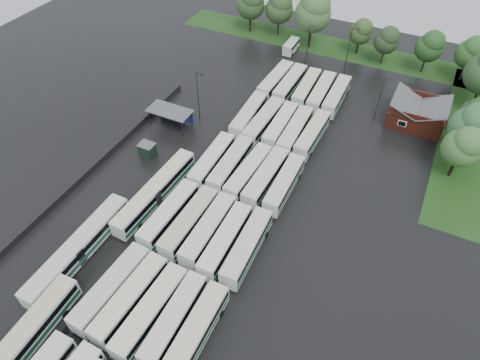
% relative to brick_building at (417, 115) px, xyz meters
% --- Properties ---
extents(ground, '(160.00, 160.00, 0.00)m').
position_rel_brick_building_xyz_m(ground, '(-24.00, -42.77, -1.87)').
color(ground, black).
rests_on(ground, ground).
extents(brick_building, '(10.07, 8.60, 5.39)m').
position_rel_brick_building_xyz_m(brick_building, '(0.00, 0.00, 0.00)').
color(brick_building, maroon).
rests_on(brick_building, ground).
extents(wash_shed, '(8.20, 4.20, 3.58)m').
position_rel_brick_building_xyz_m(wash_shed, '(-41.20, -20.74, 1.12)').
color(wash_shed, '#2D2D30').
rests_on(wash_shed, ground).
extents(utility_hut, '(2.70, 2.20, 2.62)m').
position_rel_brick_building_xyz_m(utility_hut, '(-40.20, -30.17, -0.55)').
color(utility_hut, black).
rests_on(utility_hut, ground).
extents(grass_strip_north, '(80.00, 10.00, 0.01)m').
position_rel_brick_building_xyz_m(grass_strip_north, '(-22.00, 22.03, -1.86)').
color(grass_strip_north, '#183D10').
rests_on(grass_strip_north, ground).
extents(grass_strip_east, '(10.00, 50.00, 0.01)m').
position_rel_brick_building_xyz_m(grass_strip_east, '(10.00, 0.03, -1.86)').
color(grass_strip_east, '#183D10').
rests_on(grass_strip_east, ground).
extents(west_fence, '(0.10, 50.00, 1.20)m').
position_rel_brick_building_xyz_m(west_fence, '(-46.20, -34.77, -1.27)').
color(west_fence, '#2D2D30').
rests_on(west_fence, ground).
extents(bus_r1c0, '(3.28, 12.91, 3.56)m').
position_rel_brick_building_xyz_m(bus_r1c0, '(-28.28, -54.94, 0.09)').
color(bus_r1c0, silver).
rests_on(bus_r1c0, ground).
extents(bus_r1c1, '(3.18, 12.77, 3.53)m').
position_rel_brick_building_xyz_m(bus_r1c1, '(-25.28, -55.07, 0.07)').
color(bus_r1c1, silver).
rests_on(bus_r1c1, ground).
extents(bus_r1c2, '(3.05, 12.84, 3.55)m').
position_rel_brick_building_xyz_m(bus_r1c2, '(-21.99, -55.41, 0.09)').
color(bus_r1c2, silver).
rests_on(bus_r1c2, ground).
extents(bus_r1c3, '(2.89, 12.23, 3.39)m').
position_rel_brick_building_xyz_m(bus_r1c3, '(-18.92, -54.95, -0.00)').
color(bus_r1c3, silver).
rests_on(bus_r1c3, ground).
extents(bus_r1c4, '(2.89, 12.68, 3.52)m').
position_rel_brick_building_xyz_m(bus_r1c4, '(-15.75, -55.36, 0.07)').
color(bus_r1c4, silver).
rests_on(bus_r1c4, ground).
extents(bus_r2c0, '(2.99, 12.58, 3.48)m').
position_rel_brick_building_xyz_m(bus_r2c0, '(-28.48, -41.29, 0.05)').
color(bus_r2c0, silver).
rests_on(bus_r2c0, ground).
extents(bus_r2c1, '(2.89, 12.70, 3.52)m').
position_rel_brick_building_xyz_m(bus_r2c1, '(-25.02, -41.24, 0.07)').
color(bus_r2c1, silver).
rests_on(bus_r2c1, ground).
extents(bus_r2c2, '(2.83, 12.65, 3.51)m').
position_rel_brick_building_xyz_m(bus_r2c2, '(-21.87, -41.24, 0.07)').
color(bus_r2c2, silver).
rests_on(bus_r2c2, ground).
extents(bus_r2c3, '(2.93, 12.52, 3.47)m').
position_rel_brick_building_xyz_m(bus_r2c3, '(-18.81, -41.85, 0.04)').
color(bus_r2c3, silver).
rests_on(bus_r2c3, ground).
extents(bus_r2c4, '(3.05, 12.62, 3.49)m').
position_rel_brick_building_xyz_m(bus_r2c4, '(-15.64, -41.50, 0.05)').
color(bus_r2c4, silver).
rests_on(bus_r2c4, ground).
extents(bus_r3c0, '(2.93, 12.44, 3.45)m').
position_rel_brick_building_xyz_m(bus_r3c0, '(-28.46, -28.18, 0.03)').
color(bus_r3c0, silver).
rests_on(bus_r3c0, ground).
extents(bus_r3c1, '(2.86, 12.62, 3.50)m').
position_rel_brick_building_xyz_m(bus_r3c1, '(-25.21, -27.66, 0.06)').
color(bus_r3c1, silver).
rests_on(bus_r3c1, ground).
extents(bus_r3c2, '(3.18, 12.43, 3.43)m').
position_rel_brick_building_xyz_m(bus_r3c2, '(-21.83, -28.00, 0.02)').
color(bus_r3c2, silver).
rests_on(bus_r3c2, ground).
extents(bus_r3c3, '(3.01, 12.79, 3.54)m').
position_rel_brick_building_xyz_m(bus_r3c3, '(-18.80, -27.90, 0.08)').
color(bus_r3c3, silver).
rests_on(bus_r3c3, ground).
extents(bus_r3c4, '(2.72, 12.15, 3.37)m').
position_rel_brick_building_xyz_m(bus_r3c4, '(-15.61, -27.92, -0.01)').
color(bus_r3c4, silver).
rests_on(bus_r3c4, ground).
extents(bus_r4c0, '(3.19, 12.70, 3.51)m').
position_rel_brick_building_xyz_m(bus_r4c0, '(-28.36, -14.07, 0.06)').
color(bus_r4c0, silver).
rests_on(bus_r4c0, ground).
extents(bus_r4c1, '(3.09, 12.84, 3.55)m').
position_rel_brick_building_xyz_m(bus_r4c1, '(-25.06, -14.60, 0.09)').
color(bus_r4c1, silver).
rests_on(bus_r4c1, ground).
extents(bus_r4c2, '(2.88, 12.29, 3.41)m').
position_rel_brick_building_xyz_m(bus_r4c2, '(-21.87, -14.30, 0.01)').
color(bus_r4c2, silver).
rests_on(bus_r4c2, ground).
extents(bus_r4c3, '(2.95, 12.66, 3.51)m').
position_rel_brick_building_xyz_m(bus_r4c3, '(-18.88, -14.69, 0.06)').
color(bus_r4c3, silver).
rests_on(bus_r4c3, ground).
extents(bus_r4c4, '(2.86, 12.24, 3.39)m').
position_rel_brick_building_xyz_m(bus_r4c4, '(-15.79, -14.15, 0.00)').
color(bus_r4c4, silver).
rests_on(bus_r4c4, ground).
extents(bus_r5c0, '(3.13, 12.77, 3.53)m').
position_rel_brick_building_xyz_m(bus_r5c0, '(-28.53, -0.70, 0.08)').
color(bus_r5c0, silver).
rests_on(bus_r5c0, ground).
extents(bus_r5c1, '(2.79, 12.66, 3.52)m').
position_rel_brick_building_xyz_m(bus_r5c1, '(-25.33, -0.69, 0.07)').
color(bus_r5c1, silver).
rests_on(bus_r5c1, ground).
extents(bus_r5c2, '(3.02, 12.19, 3.37)m').
position_rel_brick_building_xyz_m(bus_r5c2, '(-21.82, -0.46, -0.01)').
color(bus_r5c2, silver).
rests_on(bus_r5c2, ground).
extents(bus_r5c3, '(3.00, 12.48, 3.45)m').
position_rel_brick_building_xyz_m(bus_r5c3, '(-18.62, -0.70, 0.03)').
color(bus_r5c3, silver).
rests_on(bus_r5c3, ground).
extents(bus_r5c4, '(2.79, 12.34, 3.43)m').
position_rel_brick_building_xyz_m(bus_r5c4, '(-15.50, -0.53, 0.02)').
color(bus_r5c4, silver).
rests_on(bus_r5c4, ground).
extents(artic_bus_west_a, '(3.21, 18.68, 3.45)m').
position_rel_brick_building_xyz_m(artic_bus_west_a, '(-33.12, -65.90, 0.05)').
color(artic_bus_west_a, silver).
rests_on(artic_bus_west_a, ground).
extents(artic_bus_west_b, '(3.26, 18.41, 3.40)m').
position_rel_brick_building_xyz_m(artic_bus_west_b, '(-32.94, -38.29, 0.02)').
color(artic_bus_west_b, silver).
rests_on(artic_bus_west_b, ground).
extents(artic_bus_west_c, '(2.70, 18.98, 3.52)m').
position_rel_brick_building_xyz_m(artic_bus_west_c, '(-36.21, -52.01, 0.09)').
color(artic_bus_west_c, silver).
rests_on(artic_bus_west_c, ground).
extents(minibus, '(2.25, 5.89, 2.57)m').
position_rel_brick_building_xyz_m(minibus, '(-31.34, 15.53, -0.44)').
color(minibus, silver).
rests_on(minibus, ground).
extents(tree_north_0, '(6.87, 6.87, 11.39)m').
position_rel_brick_building_xyz_m(tree_north_0, '(-44.33, 20.75, 5.46)').
color(tree_north_0, black).
rests_on(tree_north_0, ground).
extents(tree_north_1, '(6.71, 6.71, 11.11)m').
position_rel_brick_building_xyz_m(tree_north_1, '(-37.25, 21.88, 5.28)').
color(tree_north_1, '#302016').
rests_on(tree_north_1, ground).
extents(tree_north_2, '(8.30, 8.30, 13.75)m').
position_rel_brick_building_xyz_m(tree_north_2, '(-28.11, 19.51, 6.98)').
color(tree_north_2, black).
rests_on(tree_north_2, ground).
extents(tree_north_3, '(5.20, 5.19, 8.60)m').
position_rel_brick_building_xyz_m(tree_north_3, '(-17.04, 21.50, 3.66)').
color(tree_north_3, black).
rests_on(tree_north_3, ground).
extents(tree_north_4, '(5.39, 5.39, 8.93)m').
position_rel_brick_building_xyz_m(tree_north_4, '(-10.79, 19.55, 3.88)').
color(tree_north_4, '#302013').
rests_on(tree_north_4, ground).
extents(tree_north_5, '(5.91, 5.91, 9.78)m').
position_rel_brick_building_xyz_m(tree_north_5, '(-1.89, 19.65, 4.43)').
color(tree_north_5, black).
rests_on(tree_north_5, ground).
extents(tree_north_6, '(6.12, 6.12, 10.14)m').
position_rel_brick_building_xyz_m(tree_north_6, '(6.23, 20.18, 4.66)').
color(tree_north_6, '#302519').
rests_on(tree_north_6, ground).
extents(tree_east_0, '(6.15, 6.15, 10.18)m').
position_rel_brick_building_xyz_m(tree_east_0, '(7.98, -12.17, 4.68)').
color(tree_east_0, black).
rests_on(tree_east_0, ground).
extents(tree_east_1, '(7.02, 7.02, 11.63)m').
position_rel_brick_building_xyz_m(tree_east_1, '(8.54, -7.24, 5.62)').
color(tree_east_1, black).
rests_on(tree_east_1, ground).
extents(tree_east_2, '(4.75, 4.75, 7.87)m').
position_rel_brick_building_xyz_m(tree_east_2, '(8.91, 0.70, 3.19)').
color(tree_east_2, '#322318').
rests_on(tree_east_2, ground).
extents(lamp_post_ne, '(1.48, 0.29, 9.59)m').
position_rel_brick_building_xyz_m(lamp_post_ne, '(-7.09, -2.52, 3.70)').
color(lamp_post_ne, '#2D2D30').
rests_on(lamp_post_ne, ground).
extents(lamp_post_nw, '(1.65, 0.32, 10.70)m').
position_rel_brick_building_xyz_m(lamp_post_nw, '(-36.95, -17.48, 4.35)').
color(lamp_post_nw, '#2D2D30').
rests_on(lamp_post_nw, ground).
extents(lamp_post_back_w, '(1.43, 0.28, 9.28)m').
position_rel_brick_building_xyz_m(lamp_post_back_w, '(-26.18, 11.60, 3.52)').
color(lamp_post_back_w, '#2D2D30').
rests_on(lamp_post_back_w, ground).
extents(lamp_post_back_e, '(1.69, 0.33, 10.98)m').
position_rel_brick_building_xyz_m(lamp_post_back_e, '(-16.97, 10.98, 4.51)').
color(lamp_post_back_e, '#2D2D30').
rests_on(lamp_post_back_e, ground).
extents(puddle_0, '(6.38, 6.38, 0.01)m').
position_rel_brick_building_xyz_m(puddle_0, '(-28.05, -60.65, -1.86)').
color(puddle_0, black).
rests_on(puddle_0, ground).
extents(puddle_2, '(6.32, 6.32, 0.01)m').
position_rel_brick_building_xyz_m(puddle_2, '(-30.02, -39.93, -1.86)').
color(puddle_2, black).
rests_on(puddle_2, ground).
extents(puddle_3, '(3.79, 3.79, 0.01)m').
position_rel_brick_building_xyz_m(puddle_3, '(-16.26, -45.05, -1.86)').
color(puddle_3, black).
rests_on(puddle_3, ground).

